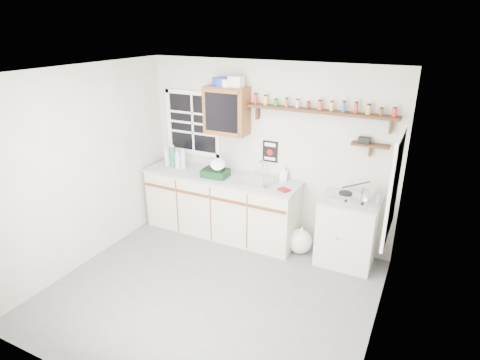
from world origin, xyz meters
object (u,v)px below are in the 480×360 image
main_cabinet (221,204)px  right_cabinet (347,231)px  upper_cabinet (227,110)px  hotplate (356,198)px  spice_shelf (320,110)px  dish_rack (216,171)px

main_cabinet → right_cabinet: main_cabinet is taller
upper_cabinet → hotplate: upper_cabinet is taller
upper_cabinet → spice_shelf: upper_cabinet is taller
upper_cabinet → spice_shelf: 1.28m
main_cabinet → spice_shelf: bearing=9.2°
right_cabinet → upper_cabinet: 2.26m
spice_shelf → main_cabinet: bearing=-170.8°
right_cabinet → upper_cabinet: upper_cabinet is taller
upper_cabinet → dish_rack: upper_cabinet is taller
main_cabinet → dish_rack: bearing=-107.5°
spice_shelf → dish_rack: size_ratio=5.18×
upper_cabinet → dish_rack: 0.85m
upper_cabinet → spice_shelf: size_ratio=0.34×
spice_shelf → upper_cabinet: bearing=-176.9°
right_cabinet → spice_shelf: size_ratio=0.48×
main_cabinet → right_cabinet: bearing=0.8°
main_cabinet → dish_rack: (-0.02, -0.08, 0.54)m
right_cabinet → dish_rack: dish_rack is taller
main_cabinet → upper_cabinet: bearing=76.3°
spice_shelf → dish_rack: bearing=-167.8°
spice_shelf → hotplate: 1.17m
spice_shelf → hotplate: size_ratio=3.44×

